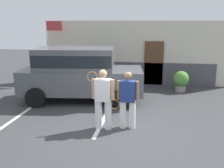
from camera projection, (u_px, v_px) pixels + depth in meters
name	position (u px, v px, depth m)	size (l,w,h in m)	color
ground_plane	(120.00, 130.00, 7.32)	(40.00, 40.00, 0.00)	#38383A
parking_stripe_0	(32.00, 107.00, 9.29)	(0.12, 4.40, 0.01)	silver
parking_stripe_1	(108.00, 111.00, 8.86)	(0.12, 4.40, 0.01)	silver
house_frontage	(136.00, 54.00, 12.66)	(9.04, 0.40, 3.06)	beige
parked_suv	(79.00, 71.00, 9.90)	(4.79, 2.60, 2.05)	#4C4F54
tennis_player_man	(103.00, 98.00, 7.23)	(0.78, 0.27, 1.73)	white
tennis_player_woman	(128.00, 100.00, 7.30)	(0.88, 0.28, 1.66)	white
potted_plant_by_porch	(181.00, 80.00, 11.28)	(0.70, 0.70, 0.92)	gray
flag_pole	(51.00, 40.00, 12.55)	(0.80, 0.10, 3.09)	silver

